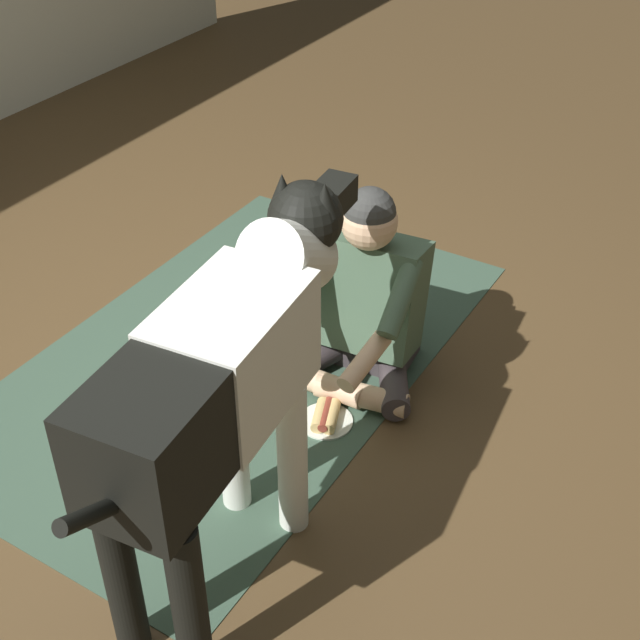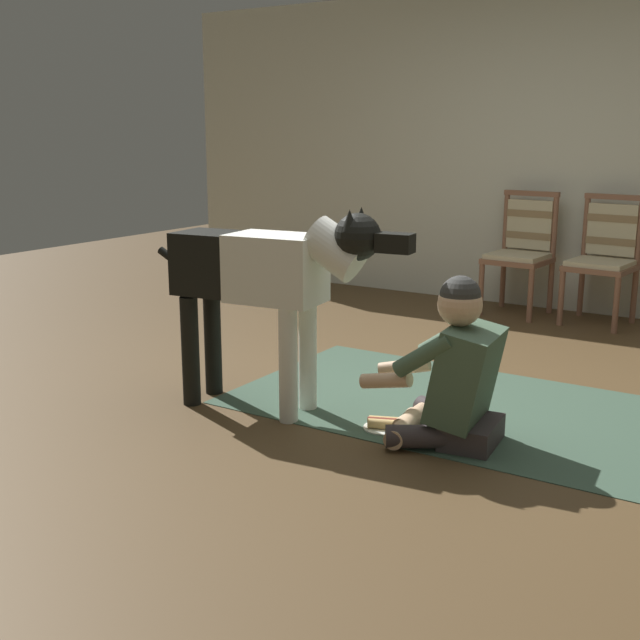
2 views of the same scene
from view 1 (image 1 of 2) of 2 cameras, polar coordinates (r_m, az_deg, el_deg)
name	(u,v)px [view 1 (image 1 of 2)]	position (r m, az deg, el deg)	size (l,w,h in m)	color
ground_plane	(191,387)	(3.52, -8.38, -4.33)	(12.93, 12.93, 0.00)	brown
area_rug	(238,354)	(3.65, -5.38, -2.20)	(2.38, 1.41, 0.01)	#3C5544
person_sitting_on_floor	(365,302)	(3.37, 2.95, 1.17)	(0.68, 0.57, 0.81)	#41383B
large_dog	(225,375)	(2.41, -6.20, -3.59)	(1.47, 0.38, 1.10)	white
hot_dog_on_plate	(326,417)	(3.31, 0.38, -6.35)	(0.21, 0.21, 0.06)	white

